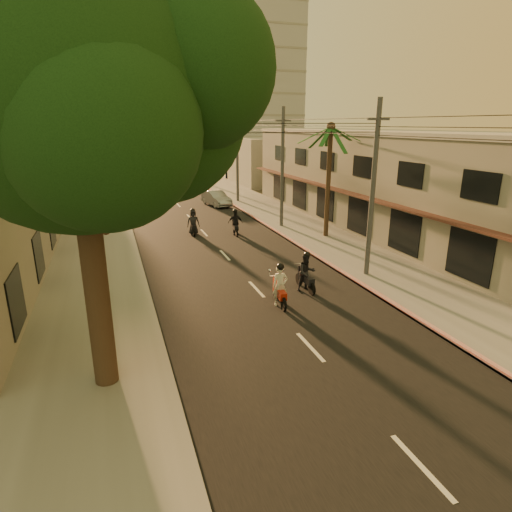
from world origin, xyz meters
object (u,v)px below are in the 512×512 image
Objects in this scene: scooter_mid_a at (306,273)px; scooter_mid_b at (235,223)px; broadleaf_tree at (90,96)px; palm_tree at (331,134)px; scooter_far_a at (193,223)px; parked_car at (216,198)px; scooter_red at (280,287)px.

scooter_mid_a reaches higher than scooter_mid_b.
scooter_mid_a is (8.85, 4.98, -7.59)m from broadleaf_tree.
scooter_far_a is at bearing 156.59° from palm_tree.
parked_car is (1.47, 11.80, -0.14)m from scooter_mid_b.
broadleaf_tree is at bearing -145.27° from scooter_red.
palm_tree is at bearing 59.43° from scooter_red.
palm_tree is at bearing 43.48° from broadleaf_tree.
scooter_mid_a reaches higher than scooter_far_a.
scooter_mid_a is at bearing -104.36° from parked_car.
scooter_red is 24.89m from parked_car.
broadleaf_tree is 10.99m from scooter_red.
palm_tree is 4.23× the size of scooter_mid_b.
parked_car is (3.17, 24.69, -0.15)m from scooter_red.
scooter_far_a is at bearing -123.21° from parked_car.
palm_tree reaches higher than parked_car.
scooter_mid_b is at bearing 154.76° from palm_tree.
parked_car is at bearing 70.34° from broadleaf_tree.
scooter_far_a reaches higher than scooter_mid_b.
broadleaf_tree is 20.18m from palm_tree.
scooter_far_a is (-2.89, 1.02, 0.02)m from scooter_mid_b.
scooter_mid_b is 0.98× the size of scooter_far_a.
scooter_red is at bearing 28.25° from broadleaf_tree.
broadleaf_tree reaches higher than parked_car.
broadleaf_tree is 6.12× the size of scooter_far_a.
palm_tree is 14.13m from scooter_red.
scooter_mid_a is 23.50m from parked_car.
scooter_mid_b is at bearing 62.44° from broadleaf_tree.
scooter_far_a is at bearing 101.36° from scooter_red.
scooter_far_a reaches higher than parked_car.
parked_car is (-4.45, 14.59, -6.43)m from palm_tree.
parked_car is (4.36, 10.77, -0.16)m from scooter_far_a.
scooter_far_a is (-1.19, 13.92, 0.01)m from scooter_red.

